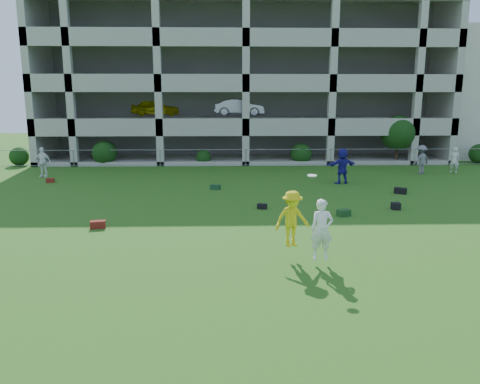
{
  "coord_description": "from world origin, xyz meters",
  "views": [
    {
      "loc": [
        -1.4,
        -13.64,
        4.82
      ],
      "look_at": [
        -0.9,
        3.0,
        1.4
      ],
      "focal_mm": 35.0,
      "sensor_mm": 36.0,
      "label": 1
    }
  ],
  "objects_px": {
    "bystander_b": "(43,162)",
    "bystander_d": "(342,166)",
    "bystander_f": "(421,160)",
    "parking_garage": "(242,82)",
    "crate_d": "(396,206)",
    "frisbee_contest": "(301,222)",
    "bystander_e": "(454,160)"
  },
  "relations": [
    {
      "from": "frisbee_contest",
      "to": "crate_d",
      "type": "bearing_deg",
      "value": 50.64
    },
    {
      "from": "bystander_e",
      "to": "crate_d",
      "type": "distance_m",
      "value": 11.99
    },
    {
      "from": "bystander_b",
      "to": "crate_d",
      "type": "bearing_deg",
      "value": -19.34
    },
    {
      "from": "bystander_d",
      "to": "parking_garage",
      "type": "height_order",
      "value": "parking_garage"
    },
    {
      "from": "bystander_f",
      "to": "frisbee_contest",
      "type": "xyz_separation_m",
      "value": [
        -10.15,
        -15.73,
        0.3
      ]
    },
    {
      "from": "bystander_f",
      "to": "frisbee_contest",
      "type": "height_order",
      "value": "frisbee_contest"
    },
    {
      "from": "bystander_b",
      "to": "bystander_e",
      "type": "xyz_separation_m",
      "value": [
        25.66,
        0.6,
        -0.07
      ]
    },
    {
      "from": "crate_d",
      "to": "bystander_e",
      "type": "bearing_deg",
      "value": 53.16
    },
    {
      "from": "bystander_f",
      "to": "parking_garage",
      "type": "xyz_separation_m",
      "value": [
        -10.94,
        12.43,
        5.11
      ]
    },
    {
      "from": "bystander_b",
      "to": "bystander_d",
      "type": "height_order",
      "value": "bystander_d"
    },
    {
      "from": "bystander_b",
      "to": "bystander_d",
      "type": "distance_m",
      "value": 17.85
    },
    {
      "from": "bystander_e",
      "to": "frisbee_contest",
      "type": "xyz_separation_m",
      "value": [
        -12.35,
        -15.89,
        0.37
      ]
    },
    {
      "from": "parking_garage",
      "to": "frisbee_contest",
      "type": "bearing_deg",
      "value": -88.39
    },
    {
      "from": "parking_garage",
      "to": "bystander_d",
      "type": "bearing_deg",
      "value": -71.92
    },
    {
      "from": "bystander_e",
      "to": "bystander_d",
      "type": "bearing_deg",
      "value": 46.59
    },
    {
      "from": "crate_d",
      "to": "frisbee_contest",
      "type": "xyz_separation_m",
      "value": [
        -5.17,
        -6.3,
        1.05
      ]
    },
    {
      "from": "bystander_b",
      "to": "frisbee_contest",
      "type": "xyz_separation_m",
      "value": [
        13.31,
        -15.28,
        0.3
      ]
    },
    {
      "from": "bystander_b",
      "to": "parking_garage",
      "type": "distance_m",
      "value": 18.67
    },
    {
      "from": "bystander_b",
      "to": "bystander_d",
      "type": "xyz_separation_m",
      "value": [
        17.63,
        -2.79,
        0.09
      ]
    },
    {
      "from": "bystander_e",
      "to": "bystander_f",
      "type": "height_order",
      "value": "bystander_f"
    },
    {
      "from": "bystander_f",
      "to": "frisbee_contest",
      "type": "distance_m",
      "value": 18.72
    },
    {
      "from": "bystander_b",
      "to": "crate_d",
      "type": "distance_m",
      "value": 20.56
    },
    {
      "from": "bystander_d",
      "to": "bystander_e",
      "type": "relative_size",
      "value": 1.19
    },
    {
      "from": "bystander_f",
      "to": "parking_garage",
      "type": "relative_size",
      "value": 0.06
    },
    {
      "from": "bystander_e",
      "to": "crate_d",
      "type": "xyz_separation_m",
      "value": [
        -7.18,
        -9.58,
        -0.68
      ]
    },
    {
      "from": "bystander_b",
      "to": "crate_d",
      "type": "height_order",
      "value": "bystander_b"
    },
    {
      "from": "bystander_e",
      "to": "frisbee_contest",
      "type": "height_order",
      "value": "frisbee_contest"
    },
    {
      "from": "bystander_d",
      "to": "crate_d",
      "type": "relative_size",
      "value": 5.67
    },
    {
      "from": "bystander_e",
      "to": "bystander_f",
      "type": "bearing_deg",
      "value": 27.66
    },
    {
      "from": "bystander_d",
      "to": "bystander_e",
      "type": "xyz_separation_m",
      "value": [
        8.03,
        3.4,
        -0.16
      ]
    },
    {
      "from": "bystander_b",
      "to": "bystander_e",
      "type": "distance_m",
      "value": 25.67
    },
    {
      "from": "crate_d",
      "to": "bystander_b",
      "type": "bearing_deg",
      "value": 154.08
    }
  ]
}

